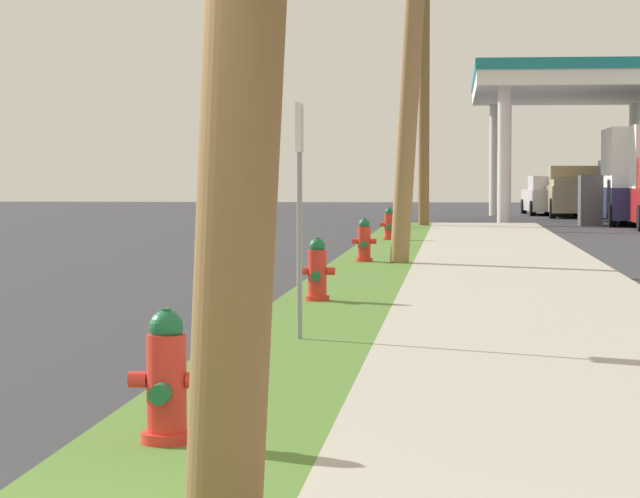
% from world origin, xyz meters
% --- Properties ---
extents(fire_hydrant_nearest, '(0.42, 0.38, 0.74)m').
position_xyz_m(fire_hydrant_nearest, '(0.54, 3.29, 0.45)').
color(fire_hydrant_nearest, red).
rests_on(fire_hydrant_nearest, grass_verge).
extents(fire_hydrant_second, '(0.42, 0.38, 0.74)m').
position_xyz_m(fire_hydrant_second, '(0.49, 12.18, 0.45)').
color(fire_hydrant_second, red).
rests_on(fire_hydrant_second, grass_verge).
extents(fire_hydrant_third, '(0.42, 0.37, 0.74)m').
position_xyz_m(fire_hydrant_third, '(0.55, 19.79, 0.45)').
color(fire_hydrant_third, red).
rests_on(fire_hydrant_third, grass_verge).
extents(fire_hydrant_fourth, '(0.42, 0.37, 0.74)m').
position_xyz_m(fire_hydrant_fourth, '(0.59, 28.05, 0.45)').
color(fire_hydrant_fourth, red).
rests_on(fire_hydrant_fourth, grass_verge).
extents(fire_hydrant_fifth, '(0.42, 0.38, 0.74)m').
position_xyz_m(fire_hydrant_fifth, '(0.52, 35.93, 0.45)').
color(fire_hydrant_fifth, red).
rests_on(fire_hydrant_fifth, grass_verge).
extents(utility_pole_background, '(1.25, 0.84, 8.94)m').
position_xyz_m(utility_pole_background, '(1.16, 37.70, 4.67)').
color(utility_pole_background, brown).
rests_on(utility_pole_background, grass_verge).
extents(street_sign_post, '(0.05, 0.36, 2.12)m').
position_xyz_m(street_sign_post, '(0.72, 8.30, 1.63)').
color(street_sign_post, gray).
rests_on(street_sign_post, grass_verge).
extents(car_silver_by_near_pump, '(2.16, 4.60, 1.57)m').
position_xyz_m(car_silver_by_near_pump, '(5.91, 53.64, 0.72)').
color(car_silver_by_near_pump, '#BCBCC1').
rests_on(car_silver_by_near_pump, ground).
extents(truck_tan_at_forecourt, '(2.20, 5.43, 1.97)m').
position_xyz_m(truck_tan_at_forecourt, '(6.67, 50.67, 0.91)').
color(truck_tan_at_forecourt, tan).
rests_on(truck_tan_at_forecourt, ground).
extents(truck_navy_at_far_bay, '(2.20, 6.43, 3.11)m').
position_xyz_m(truck_navy_at_far_bay, '(7.93, 42.59, 1.49)').
color(truck_navy_at_far_bay, navy).
rests_on(truck_navy_at_far_bay, ground).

